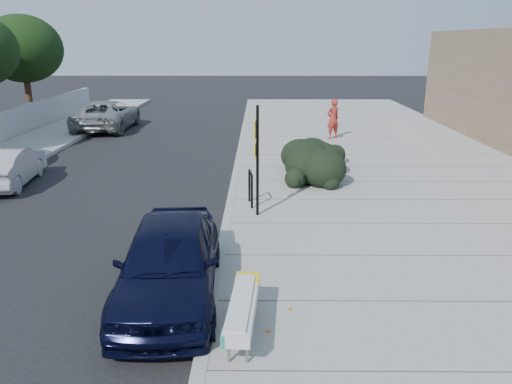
# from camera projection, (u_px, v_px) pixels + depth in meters

# --- Properties ---
(ground) EXTENTS (120.00, 120.00, 0.00)m
(ground) POSITION_uv_depth(u_px,v_px,m) (220.00, 261.00, 10.96)
(ground) COLOR black
(ground) RESTS_ON ground
(sidewalk_near) EXTENTS (11.20, 50.00, 0.15)m
(sidewalk_near) POSITION_uv_depth(u_px,v_px,m) (410.00, 192.00, 15.68)
(sidewalk_near) COLOR gray
(sidewalk_near) RESTS_ON ground
(curb_near) EXTENTS (0.22, 50.00, 0.17)m
(curb_near) POSITION_uv_depth(u_px,v_px,m) (233.00, 191.00, 15.72)
(curb_near) COLOR #9E9E99
(curb_near) RESTS_ON ground
(tree_far_f) EXTENTS (4.40, 4.40, 6.07)m
(tree_far_f) POSITION_uv_depth(u_px,v_px,m) (23.00, 49.00, 28.01)
(tree_far_f) COLOR #332114
(tree_far_f) RESTS_ON ground
(bench) EXTENTS (0.55, 2.01, 0.60)m
(bench) POSITION_uv_depth(u_px,v_px,m) (243.00, 307.00, 7.86)
(bench) COLOR gray
(bench) RESTS_ON sidewalk_near
(bike_rack) EXTENTS (0.15, 0.67, 0.98)m
(bike_rack) POSITION_uv_depth(u_px,v_px,m) (251.00, 185.00, 14.09)
(bike_rack) COLOR black
(bike_rack) RESTS_ON sidewalk_near
(sign_post) EXTENTS (0.12, 0.34, 2.93)m
(sign_post) POSITION_uv_depth(u_px,v_px,m) (257.00, 155.00, 12.95)
(sign_post) COLOR black
(sign_post) RESTS_ON sidewalk_near
(hedge) EXTENTS (2.15, 4.04, 1.49)m
(hedge) POSITION_uv_depth(u_px,v_px,m) (318.00, 153.00, 17.37)
(hedge) COLOR black
(hedge) RESTS_ON sidewalk_near
(sedan_navy) EXTENTS (2.05, 4.55, 1.52)m
(sedan_navy) POSITION_uv_depth(u_px,v_px,m) (169.00, 261.00, 9.17)
(sedan_navy) COLOR black
(sedan_navy) RESTS_ON ground
(wagon_silver) EXTENTS (1.83, 4.02, 1.28)m
(wagon_silver) POSITION_uv_depth(u_px,v_px,m) (8.00, 166.00, 16.56)
(wagon_silver) COLOR silver
(wagon_silver) RESTS_ON ground
(suv_silver) EXTENTS (2.63, 5.65, 1.57)m
(suv_silver) POSITION_uv_depth(u_px,v_px,m) (107.00, 115.00, 26.98)
(suv_silver) COLOR gray
(suv_silver) RESTS_ON ground
(pedestrian) EXTENTS (0.82, 0.73, 1.88)m
(pedestrian) POSITION_uv_depth(u_px,v_px,m) (333.00, 119.00, 23.61)
(pedestrian) COLOR maroon
(pedestrian) RESTS_ON sidewalk_near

